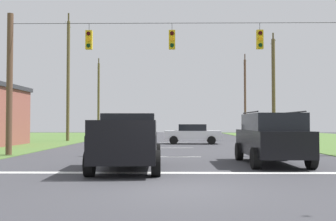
{
  "coord_description": "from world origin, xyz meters",
  "views": [
    {
      "loc": [
        -0.08,
        -9.56,
        1.62
      ],
      "look_at": [
        -0.33,
        9.89,
        2.24
      ],
      "focal_mm": 41.81,
      "sensor_mm": 36.0,
      "label": 1
    }
  ],
  "objects_px": {
    "distant_car_crossing_white": "(193,134)",
    "utility_pole_far_right": "(245,96)",
    "utility_pole_far_left": "(99,98)",
    "utility_pole_mid_left": "(68,79)",
    "overhead_signal_span": "(175,77)",
    "suv_black": "(271,137)",
    "utility_pole_mid_right": "(274,88)",
    "pickup_truck": "(128,141)"
  },
  "relations": [
    {
      "from": "overhead_signal_span",
      "to": "distant_car_crossing_white",
      "type": "xyz_separation_m",
      "value": [
        1.43,
        10.85,
        -3.15
      ]
    },
    {
      "from": "utility_pole_mid_left",
      "to": "overhead_signal_span",
      "type": "bearing_deg",
      "value": -58.08
    },
    {
      "from": "utility_pole_mid_left",
      "to": "utility_pole_mid_right",
      "type": "bearing_deg",
      "value": 4.58
    },
    {
      "from": "overhead_signal_span",
      "to": "utility_pole_mid_right",
      "type": "relative_size",
      "value": 1.7
    },
    {
      "from": "pickup_truck",
      "to": "utility_pole_far_right",
      "type": "bearing_deg",
      "value": 73.32
    },
    {
      "from": "suv_black",
      "to": "utility_pole_mid_left",
      "type": "bearing_deg",
      "value": 124.39
    },
    {
      "from": "utility_pole_mid_left",
      "to": "suv_black",
      "type": "bearing_deg",
      "value": -55.61
    },
    {
      "from": "distant_car_crossing_white",
      "to": "utility_pole_mid_right",
      "type": "relative_size",
      "value": 0.44
    },
    {
      "from": "utility_pole_far_right",
      "to": "utility_pole_far_left",
      "type": "bearing_deg",
      "value": -178.62
    },
    {
      "from": "suv_black",
      "to": "utility_pole_mid_left",
      "type": "distance_m",
      "value": 23.85
    },
    {
      "from": "suv_black",
      "to": "utility_pole_far_right",
      "type": "distance_m",
      "value": 34.81
    },
    {
      "from": "utility_pole_far_right",
      "to": "overhead_signal_span",
      "type": "bearing_deg",
      "value": -106.76
    },
    {
      "from": "overhead_signal_span",
      "to": "utility_pole_mid_right",
      "type": "distance_m",
      "value": 19.09
    },
    {
      "from": "pickup_truck",
      "to": "distant_car_crossing_white",
      "type": "distance_m",
      "value": 16.87
    },
    {
      "from": "overhead_signal_span",
      "to": "utility_pole_far_right",
      "type": "distance_m",
      "value": 31.4
    },
    {
      "from": "suv_black",
      "to": "utility_pole_mid_right",
      "type": "distance_m",
      "value": 21.85
    },
    {
      "from": "distant_car_crossing_white",
      "to": "utility_pole_far_right",
      "type": "relative_size",
      "value": 0.42
    },
    {
      "from": "distant_car_crossing_white",
      "to": "utility_pole_mid_left",
      "type": "height_order",
      "value": "utility_pole_mid_left"
    },
    {
      "from": "suv_black",
      "to": "utility_pole_far_left",
      "type": "relative_size",
      "value": 0.49
    },
    {
      "from": "utility_pole_mid_left",
      "to": "utility_pole_far_left",
      "type": "distance_m",
      "value": 14.42
    },
    {
      "from": "distant_car_crossing_white",
      "to": "utility_pole_mid_left",
      "type": "bearing_deg",
      "value": 158.24
    },
    {
      "from": "distant_car_crossing_white",
      "to": "utility_pole_far_left",
      "type": "bearing_deg",
      "value": 120.21
    },
    {
      "from": "overhead_signal_span",
      "to": "utility_pole_mid_left",
      "type": "distance_m",
      "value": 17.98
    },
    {
      "from": "utility_pole_far_left",
      "to": "distant_car_crossing_white",
      "type": "bearing_deg",
      "value": -59.79
    },
    {
      "from": "pickup_truck",
      "to": "utility_pole_mid_left",
      "type": "distance_m",
      "value": 22.81
    },
    {
      "from": "utility_pole_far_right",
      "to": "utility_pole_mid_left",
      "type": "bearing_deg",
      "value": -141.27
    },
    {
      "from": "pickup_truck",
      "to": "distant_car_crossing_white",
      "type": "bearing_deg",
      "value": 79.41
    },
    {
      "from": "pickup_truck",
      "to": "utility_pole_far_right",
      "type": "height_order",
      "value": "utility_pole_far_right"
    },
    {
      "from": "suv_black",
      "to": "utility_pole_far_left",
      "type": "xyz_separation_m",
      "value": [
        -13.25,
        33.73,
        3.7
      ]
    },
    {
      "from": "suv_black",
      "to": "distant_car_crossing_white",
      "type": "relative_size",
      "value": 1.1
    },
    {
      "from": "overhead_signal_span",
      "to": "distant_car_crossing_white",
      "type": "bearing_deg",
      "value": 82.51
    },
    {
      "from": "utility_pole_far_left",
      "to": "utility_pole_mid_right",
      "type": "bearing_deg",
      "value": -34.6
    },
    {
      "from": "pickup_truck",
      "to": "utility_pole_mid_left",
      "type": "bearing_deg",
      "value": 110.42
    },
    {
      "from": "overhead_signal_span",
      "to": "utility_pole_mid_left",
      "type": "relative_size",
      "value": 1.48
    },
    {
      "from": "utility_pole_far_right",
      "to": "utility_pole_mid_left",
      "type": "distance_m",
      "value": 23.74
    },
    {
      "from": "pickup_truck",
      "to": "utility_pole_mid_right",
      "type": "xyz_separation_m",
      "value": [
        10.89,
        22.43,
        3.86
      ]
    },
    {
      "from": "overhead_signal_span",
      "to": "utility_pole_mid_right",
      "type": "height_order",
      "value": "utility_pole_mid_right"
    },
    {
      "from": "overhead_signal_span",
      "to": "pickup_truck",
      "type": "height_order",
      "value": "overhead_signal_span"
    },
    {
      "from": "suv_black",
      "to": "distant_car_crossing_white",
      "type": "distance_m",
      "value": 15.16
    },
    {
      "from": "overhead_signal_span",
      "to": "utility_pole_far_left",
      "type": "height_order",
      "value": "utility_pole_far_left"
    },
    {
      "from": "utility_pole_far_right",
      "to": "utility_pole_mid_left",
      "type": "relative_size",
      "value": 0.91
    },
    {
      "from": "pickup_truck",
      "to": "utility_pole_mid_left",
      "type": "xyz_separation_m",
      "value": [
        -7.79,
        20.93,
        4.6
      ]
    }
  ]
}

